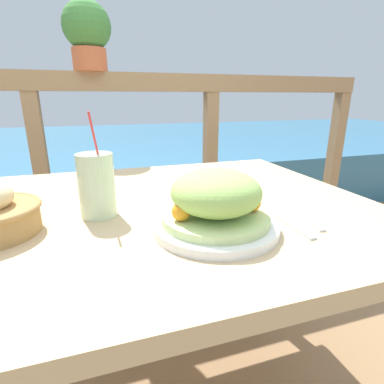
{
  "coord_description": "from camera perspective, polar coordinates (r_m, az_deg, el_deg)",
  "views": [
    {
      "loc": [
        -0.18,
        -0.77,
        1.02
      ],
      "look_at": [
        0.03,
        -0.1,
        0.79
      ],
      "focal_mm": 28.0,
      "sensor_mm": 36.0,
      "label": 1
    }
  ],
  "objects": [
    {
      "name": "potted_plant",
      "position": [
        1.66,
        -19.33,
        26.75
      ],
      "size": [
        0.22,
        0.22,
        0.31
      ],
      "color": "#B75B38",
      "rests_on": "railing_fence"
    },
    {
      "name": "sea_backdrop",
      "position": [
        4.21,
        -15.14,
        6.53
      ],
      "size": [
        12.0,
        4.0,
        0.5
      ],
      "color": "teal",
      "rests_on": "ground_plane"
    },
    {
      "name": "knife",
      "position": [
        0.79,
        20.31,
        -4.27
      ],
      "size": [
        0.04,
        0.18,
        0.0
      ],
      "color": "silver",
      "rests_on": "patio_table"
    },
    {
      "name": "drink_glass",
      "position": [
        0.77,
        -17.69,
        1.22
      ],
      "size": [
        0.09,
        0.09,
        0.25
      ],
      "color": "beige",
      "rests_on": "patio_table"
    },
    {
      "name": "railing_fence",
      "position": [
        1.65,
        -11.54,
        9.9
      ],
      "size": [
        2.8,
        0.08,
        1.13
      ],
      "color": "#937551",
      "rests_on": "ground_plane"
    },
    {
      "name": "fork",
      "position": [
        0.74,
        17.94,
        -5.55
      ],
      "size": [
        0.02,
        0.18,
        0.0
      ],
      "color": "silver",
      "rests_on": "patio_table"
    },
    {
      "name": "patio_table",
      "position": [
        0.88,
        -4.17,
        -7.61
      ],
      "size": [
        1.13,
        0.94,
        0.73
      ],
      "color": "tan",
      "rests_on": "ground_plane"
    },
    {
      "name": "salad_plate",
      "position": [
        0.66,
        4.55,
        -2.4
      ],
      "size": [
        0.28,
        0.28,
        0.14
      ],
      "color": "white",
      "rests_on": "patio_table"
    }
  ]
}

